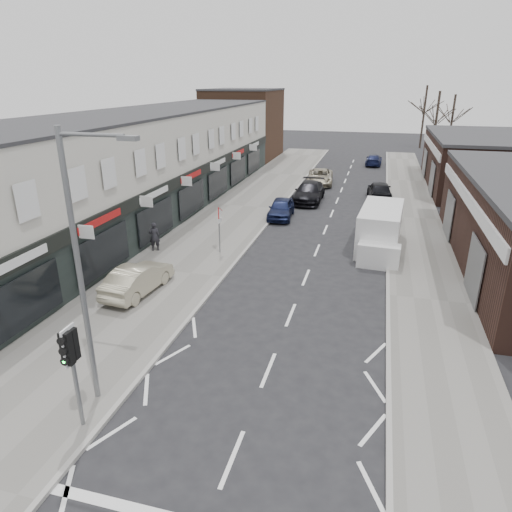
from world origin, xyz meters
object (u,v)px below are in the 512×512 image
Objects in this scene: street_lamp at (83,260)px; parked_car_left_b at (309,192)px; warning_sign at (220,216)px; parked_car_right_a at (379,207)px; white_van at (380,230)px; sedan_on_pavement at (138,279)px; traffic_light at (71,354)px; parked_car_right_b at (380,190)px; parked_car_right_c at (374,160)px; parked_car_left_a at (281,208)px; pedestrian at (154,237)px; parked_car_left_c at (320,177)px.

parked_car_left_b is (2.33, 25.95, -3.86)m from street_lamp.
warning_sign is 0.51× the size of parked_car_left_b.
parked_car_right_a is (7.83, 22.69, -3.87)m from street_lamp.
white_van is 13.80m from sedan_on_pavement.
warning_sign is 6.33m from sedan_on_pavement.
traffic_light is 0.69× the size of parked_car_right_b.
parked_car_right_b reaches higher than parked_car_right_c.
parked_car_right_b is (8.42, 15.20, -1.44)m from warning_sign.
parked_car_left_b is (4.85, 19.02, -0.02)m from sedan_on_pavement.
parked_car_left_b is (1.20, 5.15, 0.08)m from parked_car_left_a.
warning_sign reaches higher than pedestrian.
traffic_light is 0.62× the size of parked_car_left_c.
street_lamp is 1.78× the size of parked_car_right_b.
parked_car_left_a is 0.96× the size of parked_car_right_c.
parked_car_left_a is at bearing -144.81° from pedestrian.
parked_car_left_c is 12.68m from parked_car_right_c.
warning_sign is at bearing -102.75° from parked_car_left_b.
parked_car_right_b reaches higher than sedan_on_pavement.
traffic_light is 46.23m from parked_car_right_c.
sedan_on_pavement is (-2.65, 8.14, -1.63)m from traffic_light.
sedan_on_pavement is at bearing 108.01° from traffic_light.
parked_car_left_a is at bearing 86.90° from street_lamp.
parked_car_left_a is (1.13, 20.79, -3.93)m from street_lamp.
parked_car_right_b is (5.46, 2.06, 0.00)m from parked_car_left_b.
parked_car_right_b is at bearing 74.47° from street_lamp.
white_van is 3.87× the size of pedestrian.
parked_car_right_c is at bearing -82.08° from parked_car_right_a.
street_lamp is 1.99× the size of parked_car_left_a.
white_van reaches higher than parked_car_left_b.
parked_car_right_b is 1.07× the size of parked_car_right_c.
parked_car_right_a is (-0.09, 6.75, -0.39)m from white_van.
parked_car_right_c is (-0.90, 21.79, -0.14)m from parked_car_right_a.
parked_car_left_b is at bearing 84.88° from street_lamp.
sedan_on_pavement is 23.46m from parked_car_right_b.
parked_car_right_b reaches higher than parked_car_left_c.
parked_car_left_c is (2.96, 19.87, -1.51)m from warning_sign.
parked_car_left_c is (-5.60, 16.73, -0.45)m from white_van.
pedestrian reaches higher than parked_car_left_c.
warning_sign is at bearing 92.84° from street_lamp.
traffic_light reaches higher than parked_car_left_c.
street_lamp reaches higher than parked_car_right_b.
traffic_light reaches higher than warning_sign.
parked_car_left_a is (1.76, 7.99, -1.52)m from warning_sign.
sedan_on_pavement is at bearing 62.26° from parked_car_right_a.
warning_sign reaches higher than parked_car_left_c.
traffic_light is at bearing -86.90° from warning_sign.
white_van reaches higher than parked_car_left_c.
pedestrian is 0.37× the size of parked_car_right_b.
pedestrian is (-4.42, 13.33, -1.47)m from traffic_light.
warning_sign is 32.61m from parked_car_right_c.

